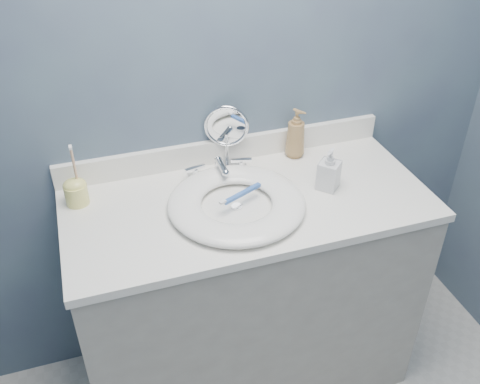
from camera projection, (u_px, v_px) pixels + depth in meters
name	position (u px, v px, depth m)	size (l,w,h in m)	color
back_wall	(223.00, 78.00, 1.81)	(2.20, 0.02, 2.40)	#444E67
vanity_cabinet	(247.00, 296.00, 2.04)	(1.20, 0.55, 0.85)	#A7A499
countertop	(248.00, 203.00, 1.79)	(1.22, 0.57, 0.03)	white
backsplash	(225.00, 150.00, 1.96)	(1.22, 0.02, 0.09)	white
basin	(237.00, 203.00, 1.73)	(0.45, 0.45, 0.04)	white
drain	(237.00, 207.00, 1.74)	(0.04, 0.04, 0.01)	silver
faucet	(220.00, 170.00, 1.88)	(0.25, 0.13, 0.07)	silver
makeup_mirror	(226.00, 133.00, 1.89)	(0.15, 0.09, 0.24)	silver
soap_bottle_amber	(296.00, 133.00, 1.96)	(0.07, 0.07, 0.19)	olive
soap_bottle_clear	(329.00, 169.00, 1.80)	(0.07, 0.07, 0.15)	silver
toothbrush_holder	(76.00, 191.00, 1.74)	(0.08, 0.08, 0.22)	#E9E374
toothbrush_lying	(241.00, 194.00, 1.73)	(0.16, 0.08, 0.02)	#325FB3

